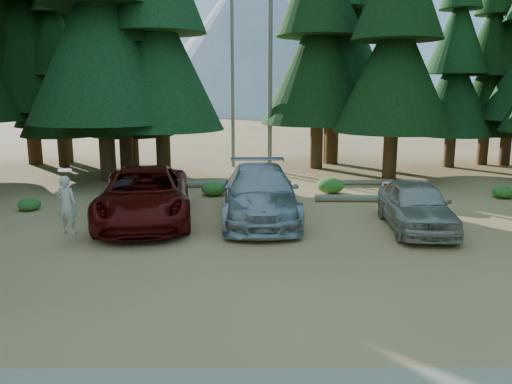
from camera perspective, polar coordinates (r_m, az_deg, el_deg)
ground at (r=12.60m, az=0.04°, el=-8.25°), size 160.00×160.00×0.00m
forest_belt_north at (r=27.19m, az=-0.17°, el=2.60°), size 36.00×7.00×22.00m
snag_front at (r=26.41m, az=1.63°, el=15.39°), size 0.24×0.24×12.00m
snag_back at (r=27.88m, az=-2.71°, el=13.13°), size 0.20×0.20×10.00m
mountain_peak at (r=100.46m, az=-1.84°, el=16.50°), size 48.00×50.00×28.00m
red_pickup at (r=16.82m, az=-12.62°, el=-0.33°), size 3.78×6.64×1.75m
silver_minivan_center at (r=16.70m, az=0.46°, el=-0.12°), size 2.61×6.10×1.75m
silver_minivan_right at (r=16.28m, az=17.79°, el=-1.41°), size 2.07×4.58×1.53m
frisbee_player at (r=14.84m, az=-20.81°, el=-1.35°), size 0.68×0.52×1.82m
log_left at (r=22.26m, az=-5.59°, el=0.93°), size 4.44×0.33×0.32m
log_mid at (r=23.25m, az=11.77°, el=1.10°), size 2.95×0.31×0.24m
log_right at (r=19.83m, az=13.03°, el=-0.71°), size 4.34×0.45×0.28m
shrub_far_left at (r=22.58m, az=-14.26°, el=1.00°), size 0.90×0.90×0.49m
shrub_left at (r=20.50m, az=-11.52°, el=0.04°), size 0.86×0.86×0.48m
shrub_center_left at (r=20.53m, az=-4.83°, el=0.38°), size 1.03×1.03×0.56m
shrub_center_right at (r=22.22m, az=-1.48°, el=1.22°), size 0.94×0.94×0.52m
shrub_right at (r=19.93m, az=17.96°, el=-0.35°), size 1.22×1.22×0.67m
shrub_far_right at (r=21.18m, az=8.50°, el=0.74°), size 1.16×1.16×0.64m
shrub_edge_west at (r=19.74m, az=-24.50°, el=-1.29°), size 0.80×0.80×0.44m
shrub_edge_east at (r=22.33m, az=26.43°, el=-0.02°), size 0.86×0.86×0.47m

